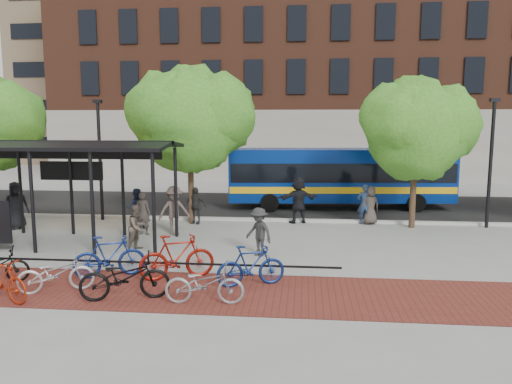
# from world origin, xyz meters

# --- Properties ---
(ground) EXTENTS (160.00, 160.00, 0.00)m
(ground) POSITION_xyz_m (0.00, 0.00, 0.00)
(ground) COLOR #9E9E99
(ground) RESTS_ON ground
(asphalt_street) EXTENTS (160.00, 8.00, 0.01)m
(asphalt_street) POSITION_xyz_m (0.00, 8.00, 0.01)
(asphalt_street) COLOR black
(asphalt_street) RESTS_ON ground
(curb) EXTENTS (160.00, 0.25, 0.12)m
(curb) POSITION_xyz_m (0.00, 4.00, 0.06)
(curb) COLOR #B7B7B2
(curb) RESTS_ON ground
(brick_strip) EXTENTS (24.00, 3.00, 0.01)m
(brick_strip) POSITION_xyz_m (-2.00, -5.00, 0.00)
(brick_strip) COLOR maroon
(brick_strip) RESTS_ON ground
(bike_rack_rail) EXTENTS (12.00, 0.05, 0.95)m
(bike_rack_rail) POSITION_xyz_m (-3.30, -4.10, 0.00)
(bike_rack_rail) COLOR black
(bike_rack_rail) RESTS_ON ground
(building_brick) EXTENTS (55.00, 14.00, 20.00)m
(building_brick) POSITION_xyz_m (10.00, 26.00, 10.00)
(building_brick) COLOR brown
(building_brick) RESTS_ON ground
(building_tower) EXTENTS (22.00, 22.00, 30.00)m
(building_tower) POSITION_xyz_m (-16.00, 40.00, 15.00)
(building_tower) COLOR #7A664C
(building_tower) RESTS_ON ground
(bus_shelter) EXTENTS (10.60, 3.07, 3.60)m
(bus_shelter) POSITION_xyz_m (-8.13, -0.48, 3.00)
(bus_shelter) COLOR black
(bus_shelter) RESTS_ON ground
(tree_b) EXTENTS (5.15, 4.20, 6.47)m
(tree_b) POSITION_xyz_m (-2.90, 3.35, 4.46)
(tree_b) COLOR #382619
(tree_b) RESTS_ON ground
(tree_c) EXTENTS (4.66, 3.80, 5.92)m
(tree_c) POSITION_xyz_m (6.09, 3.35, 4.05)
(tree_c) COLOR #382619
(tree_c) RESTS_ON ground
(lamp_post_left) EXTENTS (0.35, 0.20, 5.12)m
(lamp_post_left) POSITION_xyz_m (-7.00, 3.60, 2.75)
(lamp_post_left) COLOR black
(lamp_post_left) RESTS_ON ground
(lamp_post_right) EXTENTS (0.35, 0.20, 5.12)m
(lamp_post_right) POSITION_xyz_m (9.00, 3.60, 2.75)
(lamp_post_right) COLOR black
(lamp_post_right) RESTS_ON ground
(bus) EXTENTS (10.90, 3.31, 2.90)m
(bus) POSITION_xyz_m (3.39, 7.63, 1.66)
(bus) COLOR navy
(bus) RESTS_ON ground
(bike_5) EXTENTS (1.85, 1.16, 1.08)m
(bike_5) POSITION_xyz_m (-5.43, -6.12, 0.54)
(bike_5) COLOR maroon
(bike_5) RESTS_ON ground
(bike_6) EXTENTS (1.95, 1.35, 0.97)m
(bike_6) POSITION_xyz_m (-4.46, -5.37, 0.48)
(bike_6) COLOR #BABABD
(bike_6) RESTS_ON ground
(bike_7) EXTENTS (1.98, 1.29, 1.16)m
(bike_7) POSITION_xyz_m (-3.59, -4.06, 0.58)
(bike_7) COLOR navy
(bike_7) RESTS_ON ground
(bike_8) EXTENTS (2.25, 1.30, 1.12)m
(bike_8) POSITION_xyz_m (-2.54, -5.73, 0.56)
(bike_8) COLOR black
(bike_8) RESTS_ON ground
(bike_9) EXTENTS (2.11, 1.38, 1.23)m
(bike_9) POSITION_xyz_m (-1.71, -4.05, 0.62)
(bike_9) COLOR maroon
(bike_9) RESTS_ON ground
(bike_10) EXTENTS (1.91, 0.77, 0.98)m
(bike_10) POSITION_xyz_m (-0.59, -5.80, 0.49)
(bike_10) COLOR gray
(bike_10) RESTS_ON ground
(bike_11) EXTENTS (1.88, 1.12, 1.09)m
(bike_11) POSITION_xyz_m (0.35, -4.44, 0.55)
(bike_11) COLOR navy
(bike_11) RESTS_ON ground
(pedestrian_0) EXTENTS (1.09, 1.06, 1.88)m
(pedestrian_0) POSITION_xyz_m (-9.65, 1.52, 0.94)
(pedestrian_0) COLOR black
(pedestrian_0) RESTS_ON ground
(pedestrian_1) EXTENTS (0.66, 0.50, 1.64)m
(pedestrian_1) POSITION_xyz_m (-4.32, 1.04, 0.82)
(pedestrian_1) COLOR #3B342F
(pedestrian_1) RESTS_ON ground
(pedestrian_2) EXTENTS (0.92, 0.80, 1.60)m
(pedestrian_2) POSITION_xyz_m (-4.95, 2.09, 0.80)
(pedestrian_2) COLOR #1E2946
(pedestrian_2) RESTS_ON ground
(pedestrian_3) EXTENTS (1.37, 1.13, 1.85)m
(pedestrian_3) POSITION_xyz_m (-3.16, 1.14, 0.92)
(pedestrian_3) COLOR brown
(pedestrian_3) RESTS_ON ground
(pedestrian_4) EXTENTS (0.95, 0.53, 1.54)m
(pedestrian_4) POSITION_xyz_m (-2.80, 3.20, 0.77)
(pedestrian_4) COLOR #2A2A2A
(pedestrian_4) RESTS_ON ground
(pedestrian_5) EXTENTS (1.90, 1.18, 1.95)m
(pedestrian_5) POSITION_xyz_m (1.44, 3.78, 0.98)
(pedestrian_5) COLOR black
(pedestrian_5) RESTS_ON ground
(pedestrian_6) EXTENTS (0.90, 0.73, 1.59)m
(pedestrian_6) POSITION_xyz_m (4.41, 3.80, 0.80)
(pedestrian_6) COLOR #423A35
(pedestrian_6) RESTS_ON ground
(pedestrian_7) EXTENTS (0.62, 0.41, 1.67)m
(pedestrian_7) POSITION_xyz_m (4.17, 3.80, 0.84)
(pedestrian_7) COLOR #21324E
(pedestrian_7) RESTS_ON ground
(pedestrian_8) EXTENTS (0.81, 0.90, 1.53)m
(pedestrian_8) POSITION_xyz_m (-3.80, -1.17, 0.77)
(pedestrian_8) COLOR brown
(pedestrian_8) RESTS_ON ground
(pedestrian_9) EXTENTS (1.15, 1.06, 1.55)m
(pedestrian_9) POSITION_xyz_m (0.28, -1.50, 0.77)
(pedestrian_9) COLOR #2A2A2A
(pedestrian_9) RESTS_ON ground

